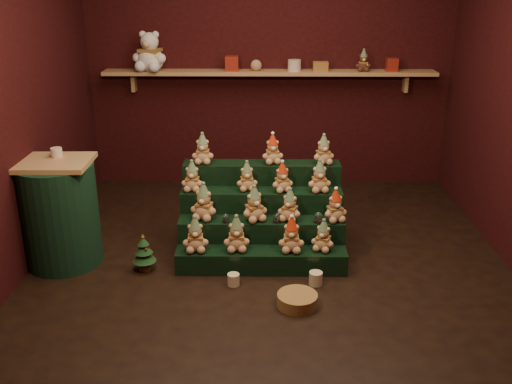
{
  "coord_description": "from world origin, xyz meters",
  "views": [
    {
      "loc": [
        -0.07,
        -4.36,
        2.29
      ],
      "look_at": [
        -0.13,
        0.25,
        0.53
      ],
      "focal_mm": 40.0,
      "sensor_mm": 36.0,
      "label": 1
    }
  ],
  "objects_px": {
    "wicker_basket": "(297,300)",
    "white_bear": "(150,46)",
    "snow_globe_b": "(276,218)",
    "side_table": "(60,213)",
    "snow_globe_a": "(226,218)",
    "riser_tier_front": "(261,260)",
    "snow_globe_c": "(318,217)",
    "mini_christmas_tree": "(144,253)",
    "mug_right": "(316,278)",
    "brown_bear": "(363,61)",
    "mug_left": "(233,280)"
  },
  "relations": [
    {
      "from": "riser_tier_front",
      "to": "side_table",
      "type": "relative_size",
      "value": 1.55
    },
    {
      "from": "snow_globe_c",
      "to": "mini_christmas_tree",
      "type": "height_order",
      "value": "snow_globe_c"
    },
    {
      "from": "riser_tier_front",
      "to": "brown_bear",
      "type": "relative_size",
      "value": 6.18
    },
    {
      "from": "snow_globe_a",
      "to": "snow_globe_c",
      "type": "xyz_separation_m",
      "value": [
        0.77,
        0.0,
        0.01
      ]
    },
    {
      "from": "riser_tier_front",
      "to": "side_table",
      "type": "bearing_deg",
      "value": 175.24
    },
    {
      "from": "mug_left",
      "to": "white_bear",
      "type": "bearing_deg",
      "value": 113.41
    },
    {
      "from": "snow_globe_b",
      "to": "mug_left",
      "type": "bearing_deg",
      "value": -130.19
    },
    {
      "from": "wicker_basket",
      "to": "white_bear",
      "type": "height_order",
      "value": "white_bear"
    },
    {
      "from": "riser_tier_front",
      "to": "wicker_basket",
      "type": "height_order",
      "value": "riser_tier_front"
    },
    {
      "from": "snow_globe_a",
      "to": "mug_right",
      "type": "relative_size",
      "value": 0.71
    },
    {
      "from": "snow_globe_b",
      "to": "wicker_basket",
      "type": "bearing_deg",
      "value": -78.43
    },
    {
      "from": "riser_tier_front",
      "to": "side_table",
      "type": "distance_m",
      "value": 1.71
    },
    {
      "from": "snow_globe_a",
      "to": "brown_bear",
      "type": "height_order",
      "value": "brown_bear"
    },
    {
      "from": "snow_globe_b",
      "to": "side_table",
      "type": "distance_m",
      "value": 1.79
    },
    {
      "from": "side_table",
      "to": "wicker_basket",
      "type": "height_order",
      "value": "side_table"
    },
    {
      "from": "snow_globe_b",
      "to": "snow_globe_c",
      "type": "distance_m",
      "value": 0.35
    },
    {
      "from": "riser_tier_front",
      "to": "snow_globe_b",
      "type": "relative_size",
      "value": 17.23
    },
    {
      "from": "riser_tier_front",
      "to": "snow_globe_c",
      "type": "xyz_separation_m",
      "value": [
        0.47,
        0.16,
        0.32
      ]
    },
    {
      "from": "side_table",
      "to": "wicker_basket",
      "type": "distance_m",
      "value": 2.09
    },
    {
      "from": "snow_globe_b",
      "to": "white_bear",
      "type": "relative_size",
      "value": 0.15
    },
    {
      "from": "side_table",
      "to": "mug_right",
      "type": "relative_size",
      "value": 8.5
    },
    {
      "from": "snow_globe_b",
      "to": "mug_right",
      "type": "relative_size",
      "value": 0.76
    },
    {
      "from": "snow_globe_c",
      "to": "wicker_basket",
      "type": "distance_m",
      "value": 0.81
    },
    {
      "from": "brown_bear",
      "to": "mini_christmas_tree",
      "type": "bearing_deg",
      "value": -135.0
    },
    {
      "from": "side_table",
      "to": "wicker_basket",
      "type": "relative_size",
      "value": 3.01
    },
    {
      "from": "snow_globe_a",
      "to": "side_table",
      "type": "xyz_separation_m",
      "value": [
        -1.37,
        -0.02,
        0.05
      ]
    },
    {
      "from": "mug_right",
      "to": "white_bear",
      "type": "relative_size",
      "value": 0.2
    },
    {
      "from": "snow_globe_b",
      "to": "mug_right",
      "type": "distance_m",
      "value": 0.6
    },
    {
      "from": "riser_tier_front",
      "to": "wicker_basket",
      "type": "bearing_deg",
      "value": -63.67
    },
    {
      "from": "snow_globe_b",
      "to": "side_table",
      "type": "xyz_separation_m",
      "value": [
        -1.79,
        -0.02,
        0.05
      ]
    },
    {
      "from": "side_table",
      "to": "mug_right",
      "type": "distance_m",
      "value": 2.17
    },
    {
      "from": "wicker_basket",
      "to": "snow_globe_a",
      "type": "bearing_deg",
      "value": 128.81
    },
    {
      "from": "snow_globe_c",
      "to": "side_table",
      "type": "distance_m",
      "value": 2.14
    },
    {
      "from": "snow_globe_b",
      "to": "snow_globe_a",
      "type": "bearing_deg",
      "value": 180.0
    },
    {
      "from": "snow_globe_c",
      "to": "mug_right",
      "type": "relative_size",
      "value": 0.89
    },
    {
      "from": "mini_christmas_tree",
      "to": "snow_globe_a",
      "type": "bearing_deg",
      "value": 14.51
    },
    {
      "from": "riser_tier_front",
      "to": "snow_globe_c",
      "type": "height_order",
      "value": "snow_globe_c"
    },
    {
      "from": "snow_globe_a",
      "to": "mug_right",
      "type": "distance_m",
      "value": 0.89
    },
    {
      "from": "white_bear",
      "to": "snow_globe_c",
      "type": "bearing_deg",
      "value": -35.87
    },
    {
      "from": "snow_globe_b",
      "to": "mini_christmas_tree",
      "type": "height_order",
      "value": "snow_globe_b"
    },
    {
      "from": "white_bear",
      "to": "side_table",
      "type": "bearing_deg",
      "value": -91.78
    },
    {
      "from": "white_bear",
      "to": "snow_globe_a",
      "type": "bearing_deg",
      "value": -51.87
    },
    {
      "from": "mug_right",
      "to": "side_table",
      "type": "bearing_deg",
      "value": 170.1
    },
    {
      "from": "snow_globe_c",
      "to": "mug_left",
      "type": "distance_m",
      "value": 0.88
    },
    {
      "from": "mini_christmas_tree",
      "to": "wicker_basket",
      "type": "height_order",
      "value": "mini_christmas_tree"
    },
    {
      "from": "snow_globe_c",
      "to": "mug_right",
      "type": "distance_m",
      "value": 0.53
    },
    {
      "from": "snow_globe_a",
      "to": "snow_globe_c",
      "type": "distance_m",
      "value": 0.77
    },
    {
      "from": "snow_globe_a",
      "to": "brown_bear",
      "type": "distance_m",
      "value": 2.54
    },
    {
      "from": "riser_tier_front",
      "to": "white_bear",
      "type": "relative_size",
      "value": 2.66
    },
    {
      "from": "side_table",
      "to": "mini_christmas_tree",
      "type": "relative_size",
      "value": 2.72
    }
  ]
}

